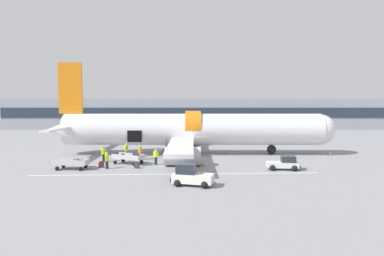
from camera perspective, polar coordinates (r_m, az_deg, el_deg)
ground_plane at (r=40.32m, az=0.73°, el=-4.90°), size 500.00×500.00×0.00m
apron_marking_line at (r=31.30m, az=-2.87°, el=-7.68°), size 26.29×1.42×0.01m
terminal_strip at (r=82.96m, az=0.28°, el=2.46°), size 90.01×10.59×7.03m
airplane at (r=42.27m, az=-0.56°, el=-0.34°), size 35.57×28.59×11.29m
baggage_tug_lead at (r=27.08m, az=-0.32°, el=-8.06°), size 3.50×2.34×1.71m
baggage_tug_mid at (r=34.25m, az=14.95°, el=-5.77°), size 3.21×1.91×1.36m
baggage_cart_loading at (r=36.62m, az=-10.46°, el=-5.02°), size 4.20×2.65×1.19m
baggage_cart_queued at (r=35.25m, az=-19.39°, el=-5.69°), size 4.20×1.92×1.08m
ground_crew_loader_a at (r=39.00m, az=-8.81°, el=-3.98°), size 0.46×0.58×1.65m
ground_crew_loader_b at (r=38.48m, az=-14.63°, el=-4.14°), size 0.56×0.54×1.73m
ground_crew_driver at (r=34.54m, az=-14.15°, el=-5.20°), size 0.46×0.57×1.64m
ground_crew_supervisor at (r=39.67m, az=-11.01°, el=-3.75°), size 0.52×0.63×1.81m
ground_crew_helper at (r=35.76m, az=-6.20°, el=-4.75°), size 0.58×0.44×1.64m
suitcase_on_tarmac_upright at (r=35.36m, az=-15.01°, el=-5.97°), size 0.52×0.20×0.64m
suitcase_on_tarmac_spare at (r=34.28m, az=-9.31°, el=-6.19°), size 0.50×0.40×0.66m
safety_cone_nose at (r=45.22m, az=21.91°, el=-3.84°), size 0.57×0.57×0.59m
safety_cone_engine_left at (r=27.66m, az=-1.77°, el=-8.70°), size 0.63×0.63×0.64m
safety_cone_wingtip at (r=35.21m, az=1.40°, el=-5.85°), size 0.56×0.56×0.58m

